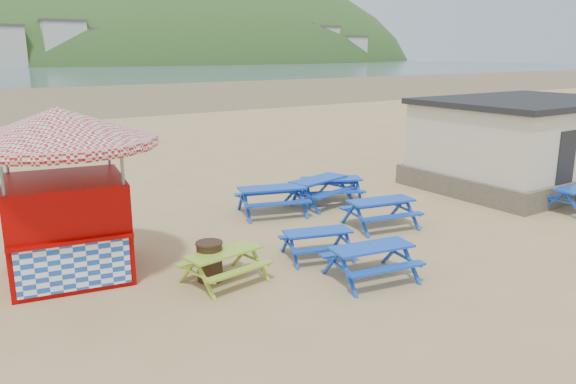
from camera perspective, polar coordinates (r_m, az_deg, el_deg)
ground at (r=14.44m, az=1.82°, el=-5.31°), size 400.00×400.00×0.00m
picnic_table_blue_a at (r=16.93m, az=-1.63°, el=-0.88°), size 2.37×2.11×0.84m
picnic_table_blue_b at (r=18.35m, az=4.43°, el=0.21°), size 2.37×2.19×0.80m
picnic_table_blue_c at (r=18.05m, az=3.13°, el=0.08°), size 2.34×2.05×0.85m
picnic_table_blue_d at (r=13.46m, az=3.01°, el=-5.30°), size 1.90×1.69×0.67m
picnic_table_blue_e at (r=12.32m, az=8.44°, el=-7.10°), size 2.02×1.73×0.76m
picnic_table_yellow at (r=12.14m, az=-6.50°, el=-7.54°), size 1.82×1.56×0.69m
ice_cream_kiosk at (r=12.81m, az=-21.92°, el=1.94°), size 4.77×4.77×3.70m
litter_bin at (r=12.24m, az=-7.96°, el=-6.94°), size 0.59×0.59×0.86m
amenity_block at (r=22.28m, az=22.82°, el=4.69°), size 7.40×5.40×3.15m
headland_town at (r=260.31m, az=-11.95°, el=10.64°), size 264.00×144.00×108.00m
picnic_table_blue_g at (r=15.93m, az=9.38°, el=-2.15°), size 2.12×1.83×0.78m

